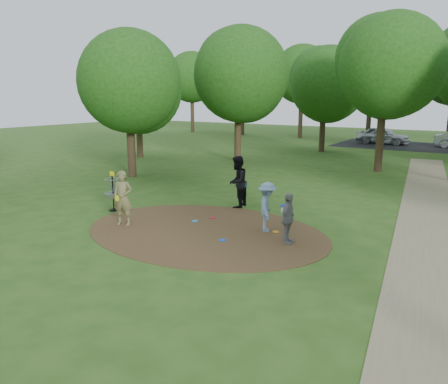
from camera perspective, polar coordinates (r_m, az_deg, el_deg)
The scene contains 15 objects.
ground at distance 14.45m, azimuth -2.55°, elevation -5.14°, with size 100.00×100.00×0.00m, color #2D5119.
dirt_clearing at distance 14.45m, azimuth -2.55°, elevation -5.10°, with size 8.40×8.40×0.02m, color #47301C.
footpath at distance 14.06m, azimuth 25.11°, elevation -6.84°, with size 2.00×40.00×0.01m, color #8C7A5B.
parking_lot at distance 41.94m, azimuth 24.15°, elevation 5.43°, with size 14.00×8.00×0.01m, color black.
player_observer_with_disc at distance 15.29m, azimuth -13.07°, elevation -0.79°, with size 0.81×0.67×1.89m.
player_throwing_with_disc at distance 14.27m, azimuth 5.67°, elevation -1.97°, with size 1.23×1.22×1.65m.
player_walking_with_disc at distance 17.29m, azimuth 1.74°, elevation 1.34°, with size 0.90×1.09×2.06m.
player_waiting_with_disc at distance 13.19m, azimuth 8.34°, elevation -3.46°, with size 0.50×0.94×1.56m.
disc_ground_cyan at distance 15.51m, azimuth -3.80°, elevation -3.80°, with size 0.22×0.22×0.02m, color #1BA0D8.
disc_ground_blue at distance 13.49m, azimuth -0.18°, elevation -6.30°, with size 0.22×0.22×0.02m, color blue.
disc_ground_red at distance 15.87m, azimuth -1.57°, elevation -3.40°, with size 0.22×0.22×0.02m, color red.
car_left at distance 42.79m, azimuth 20.03°, elevation 6.94°, with size 1.85×4.60×1.57m, color #A3A6AB.
disc_ground_orange at distance 14.38m, azimuth 6.76°, elevation -5.18°, with size 0.22×0.22×0.02m, color orange.
disc_golf_basket at distance 17.32m, azimuth -14.32°, elevation 0.45°, with size 0.63×0.63×1.54m.
tree_ring at distance 22.75m, azimuth 15.91°, elevation 14.22°, with size 37.72×45.77×9.29m.
Camera 1 is at (7.89, -11.29, 4.38)m, focal length 35.00 mm.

